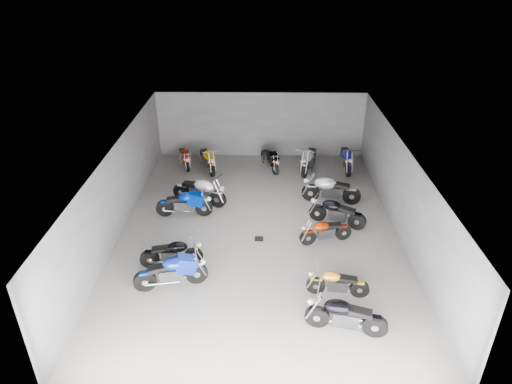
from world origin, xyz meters
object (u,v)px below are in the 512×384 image
(motorcycle_right_f, at_px, (331,190))
(motorcycle_left_e, at_px, (185,204))
(drain_grate, at_px, (259,239))
(motorcycle_back_d, at_px, (270,159))
(motorcycle_right_d, at_px, (325,231))
(motorcycle_left_c, at_px, (172,253))
(motorcycle_right_b, at_px, (337,283))
(motorcycle_right_e, at_px, (337,212))
(motorcycle_back_b, at_px, (207,159))
(motorcycle_back_a, at_px, (184,157))
(motorcycle_left_b, at_px, (172,272))
(motorcycle_back_e, at_px, (309,159))
(motorcycle_right_a, at_px, (345,316))
(motorcycle_left_f, at_px, (200,191))
(motorcycle_back_f, at_px, (346,158))

(motorcycle_right_f, bearing_deg, motorcycle_left_e, 110.56)
(drain_grate, bearing_deg, motorcycle_back_d, 85.63)
(motorcycle_right_d, distance_m, motorcycle_back_d, 6.35)
(motorcycle_left_c, bearing_deg, motorcycle_back_d, 150.45)
(drain_grate, relative_size, motorcycle_right_b, 0.17)
(motorcycle_right_d, bearing_deg, drain_grate, 70.55)
(motorcycle_right_e, relative_size, motorcycle_back_b, 0.96)
(motorcycle_left_c, bearing_deg, motorcycle_back_a, 179.71)
(motorcycle_left_b, distance_m, motorcycle_left_c, 1.05)
(motorcycle_right_e, distance_m, motorcycle_back_e, 4.79)
(motorcycle_left_c, xyz_separation_m, motorcycle_back_a, (-0.80, 7.73, -0.02))
(motorcycle_back_b, distance_m, motorcycle_back_e, 4.70)
(motorcycle_left_e, relative_size, motorcycle_right_d, 1.16)
(motorcycle_right_a, distance_m, motorcycle_right_b, 1.46)
(motorcycle_left_c, xyz_separation_m, motorcycle_left_f, (0.38, 4.14, 0.08))
(motorcycle_left_b, bearing_deg, motorcycle_right_e, 109.15)
(motorcycle_right_a, xyz_separation_m, motorcycle_back_b, (-4.78, 10.16, 0.01))
(motorcycle_right_d, bearing_deg, motorcycle_left_f, 44.51)
(motorcycle_right_b, height_order, motorcycle_back_f, motorcycle_back_f)
(motorcycle_back_e, bearing_deg, motorcycle_back_d, 12.95)
(drain_grate, distance_m, motorcycle_back_f, 7.17)
(motorcycle_right_b, relative_size, motorcycle_back_b, 0.87)
(motorcycle_right_f, relative_size, motorcycle_back_a, 1.27)
(motorcycle_left_b, bearing_deg, motorcycle_left_c, 175.04)
(motorcycle_right_b, height_order, motorcycle_right_d, motorcycle_right_d)
(motorcycle_right_f, xyz_separation_m, motorcycle_back_b, (-5.31, 3.03, -0.03))
(motorcycle_left_e, xyz_separation_m, motorcycle_back_b, (0.41, 4.19, 0.02))
(motorcycle_right_e, bearing_deg, motorcycle_right_f, 23.75)
(drain_grate, height_order, motorcycle_back_a, motorcycle_back_a)
(motorcycle_right_e, xyz_separation_m, motorcycle_back_f, (1.13, 4.90, 0.04))
(motorcycle_right_b, height_order, motorcycle_back_a, motorcycle_back_a)
(motorcycle_left_c, distance_m, motorcycle_back_b, 7.37)
(motorcycle_left_b, relative_size, motorcycle_back_a, 1.18)
(motorcycle_right_d, distance_m, motorcycle_back_a, 8.63)
(motorcycle_right_d, xyz_separation_m, motorcycle_right_f, (0.55, 2.90, 0.11))
(motorcycle_back_b, relative_size, motorcycle_back_d, 1.10)
(motorcycle_right_b, height_order, motorcycle_back_b, motorcycle_back_b)
(motorcycle_back_a, bearing_deg, motorcycle_back_d, 157.56)
(motorcycle_back_b, bearing_deg, motorcycle_back_d, 161.87)
(motorcycle_back_d, distance_m, motorcycle_back_e, 1.80)
(motorcycle_right_b, xyz_separation_m, motorcycle_right_e, (0.54, 3.96, 0.08))
(motorcycle_left_e, bearing_deg, motorcycle_back_d, 140.97)
(motorcycle_left_e, height_order, motorcycle_right_e, motorcycle_left_e)
(motorcycle_right_e, bearing_deg, motorcycle_left_e, 107.91)
(motorcycle_right_d, distance_m, motorcycle_back_b, 7.60)
(motorcycle_left_f, xyz_separation_m, motorcycle_back_d, (2.86, 3.37, -0.08))
(motorcycle_left_e, distance_m, motorcycle_right_a, 7.92)
(motorcycle_right_b, relative_size, motorcycle_back_d, 0.95)
(motorcycle_left_b, bearing_deg, motorcycle_back_b, 164.43)
(motorcycle_back_e, bearing_deg, motorcycle_right_b, 108.36)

